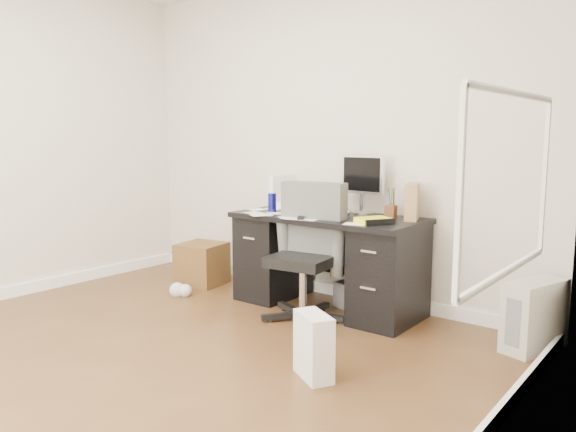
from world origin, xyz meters
name	(u,v)px	position (x,y,z in m)	size (l,w,h in m)	color
ground	(133,363)	(0.00, 0.00, 0.00)	(4.00, 4.00, 0.00)	#4E2D19
room_shell	(130,84)	(0.03, 0.03, 1.66)	(4.02, 4.02, 2.71)	silver
desk	(327,259)	(0.30, 1.65, 0.40)	(1.50, 0.70, 0.75)	black
loose_papers	(303,214)	(0.10, 1.60, 0.75)	(1.10, 0.60, 0.00)	silver
lcd_monitor	(363,184)	(0.48, 1.87, 0.99)	(0.38, 0.22, 0.48)	silver
keyboard	(308,212)	(0.14, 1.61, 0.76)	(0.45, 0.15, 0.03)	black
computer_mouse	(346,212)	(0.45, 1.68, 0.78)	(0.06, 0.06, 0.06)	silver
travel_mug	(272,203)	(-0.17, 1.54, 0.83)	(0.07, 0.07, 0.15)	navy
white_binder	(281,191)	(-0.31, 1.83, 0.89)	(0.11, 0.24, 0.28)	white
magazine_file	(412,202)	(0.93, 1.83, 0.89)	(0.12, 0.23, 0.27)	#A78551
pen_cup	(391,203)	(0.75, 1.85, 0.86)	(0.09, 0.09, 0.23)	#522A17
yellow_book	(374,221)	(0.79, 1.51, 0.77)	(0.18, 0.23, 0.04)	yellow
paper_remote	(303,218)	(0.26, 1.38, 0.76)	(0.24, 0.19, 0.02)	silver
office_chair	(303,253)	(0.32, 1.30, 0.51)	(0.58, 0.58, 1.02)	#505250
pc_tower	(534,315)	(1.85, 1.72, 0.23)	(0.20, 0.46, 0.46)	beige
shopping_bag	(314,346)	(0.98, 0.51, 0.19)	(0.28, 0.20, 0.37)	silver
wicker_basket	(202,264)	(-1.03, 1.55, 0.19)	(0.38, 0.38, 0.38)	#4C3216
desk_printer	(361,296)	(0.52, 1.81, 0.10)	(0.35, 0.29, 0.20)	slate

